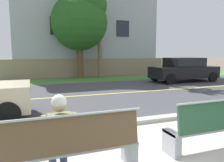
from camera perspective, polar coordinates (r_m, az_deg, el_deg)
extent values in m
plane|color=#665B4C|center=(10.96, -10.21, -2.46)|extent=(140.00, 140.00, 0.00)
cube|color=#B7B2A8|center=(4.02, 10.90, -19.97)|extent=(44.00, 3.60, 0.01)
cube|color=#ADA89E|center=(5.63, 0.35, -11.20)|extent=(44.00, 0.30, 0.11)
cube|color=#424247|center=(9.51, -8.59, -3.90)|extent=(52.00, 8.00, 0.01)
cube|color=#E0CC4C|center=(9.51, -8.59, -3.87)|extent=(48.00, 0.14, 0.01)
cube|color=#478438|center=(15.06, -13.07, 0.14)|extent=(48.00, 2.80, 0.02)
cube|color=#9EA0A8|center=(3.83, 4.50, -17.71)|extent=(0.14, 0.40, 0.45)
cube|color=#9EA0A8|center=(3.48, -10.83, -16.85)|extent=(2.09, 0.44, 0.05)
cube|color=brown|center=(3.19, -10.35, -13.58)|extent=(2.00, 0.12, 0.52)
cylinder|color=#9EA0A8|center=(3.10, -10.43, -8.79)|extent=(2.09, 0.04, 0.04)
cube|color=#9EA0A8|center=(4.22, 15.29, -15.47)|extent=(0.14, 0.40, 0.45)
cube|color=#9EA0A8|center=(4.76, 25.10, -10.71)|extent=(2.09, 0.44, 0.05)
cube|color=#285138|center=(4.56, 27.05, -7.89)|extent=(2.00, 0.12, 0.52)
cylinder|color=#333D56|center=(3.60, -15.21, -14.70)|extent=(0.15, 0.42, 0.15)
cylinder|color=#333D56|center=(3.61, -12.27, -14.50)|extent=(0.15, 0.42, 0.15)
cylinder|color=#333D56|center=(3.89, -15.33, -17.71)|extent=(0.12, 0.12, 0.43)
cube|color=black|center=(4.04, -15.35, -19.56)|extent=(0.09, 0.24, 0.07)
cylinder|color=#333D56|center=(3.90, -12.57, -17.51)|extent=(0.12, 0.12, 0.43)
cube|color=black|center=(4.05, -12.66, -19.36)|extent=(0.09, 0.24, 0.07)
cube|color=#6B7047|center=(3.36, -13.45, -12.61)|extent=(0.34, 0.20, 0.52)
cylinder|color=#6B7047|center=(3.35, -17.23, -12.41)|extent=(0.09, 0.09, 0.46)
cylinder|color=#6B7047|center=(3.40, -9.82, -11.91)|extent=(0.09, 0.09, 0.46)
sphere|color=tan|center=(3.25, -13.67, -6.08)|extent=(0.21, 0.21, 0.21)
sphere|color=beige|center=(3.25, -13.69, -5.39)|extent=(0.22, 0.22, 0.22)
cylinder|color=black|center=(6.12, -25.58, -7.82)|extent=(0.64, 0.18, 0.64)
cylinder|color=black|center=(7.75, -24.51, -4.67)|extent=(0.64, 0.18, 0.64)
cube|color=black|center=(14.84, 18.21, 2.24)|extent=(4.30, 1.76, 0.72)
cube|color=black|center=(14.80, 18.30, 4.63)|extent=(2.24, 1.58, 0.60)
cube|color=black|center=(14.80, 18.31, 4.71)|extent=(2.15, 1.62, 0.43)
cylinder|color=black|center=(15.31, 24.82, 0.95)|extent=(0.64, 0.18, 0.64)
cylinder|color=black|center=(16.53, 20.69, 1.57)|extent=(0.64, 0.18, 0.64)
cylinder|color=black|center=(13.24, 15.00, 0.48)|extent=(0.64, 0.18, 0.64)
cylinder|color=black|center=(14.63, 11.20, 1.22)|extent=(0.64, 0.18, 0.64)
cylinder|color=brown|center=(16.21, -8.35, 5.21)|extent=(0.47, 0.47, 2.53)
sphere|color=#23561E|center=(16.35, -8.54, 14.98)|extent=(4.04, 4.04, 4.04)
sphere|color=#23561E|center=(16.38, -6.56, 19.30)|extent=(2.83, 2.83, 2.83)
cylinder|color=brown|center=(16.71, -3.30, 16.45)|extent=(0.32, 0.32, 8.99)
cube|color=gray|center=(17.36, -5.78, 3.52)|extent=(13.00, 0.36, 1.40)
cube|color=#A3ADB2|center=(20.55, -7.67, 11.81)|extent=(11.56, 6.40, 6.94)
cube|color=#232833|center=(16.96, -14.02, 13.80)|extent=(1.10, 0.06, 1.30)
cube|color=#232833|center=(18.32, 2.84, 13.51)|extent=(1.10, 0.06, 1.30)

